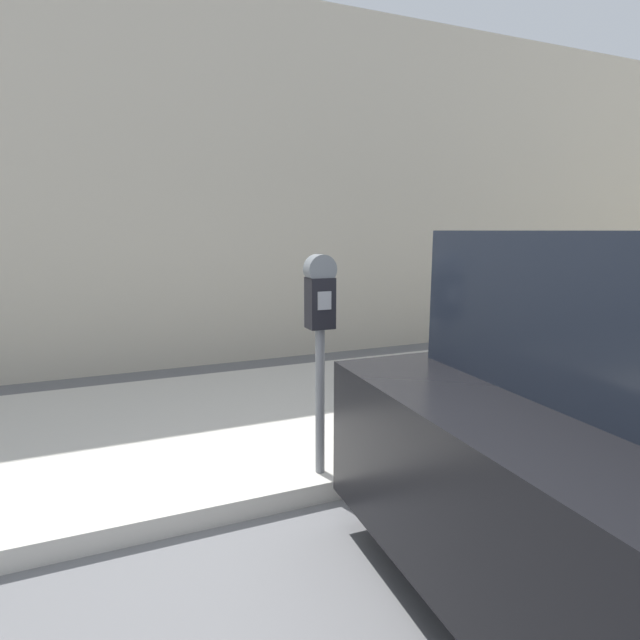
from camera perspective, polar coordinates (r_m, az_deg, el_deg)
name	(u,v)px	position (r m, az deg, el deg)	size (l,w,h in m)	color
ground_plane	(437,568)	(2.97, 13.23, -25.87)	(60.00, 60.00, 0.00)	slate
sidewalk	(295,414)	(4.67, -2.86, -10.68)	(24.00, 2.80, 0.14)	#BCB7AD
building_facade	(230,185)	(6.73, -10.25, 14.89)	(24.00, 0.30, 4.61)	beige
parking_meter	(320,320)	(3.17, 0.00, 0.01)	(0.19, 0.15, 1.45)	slate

